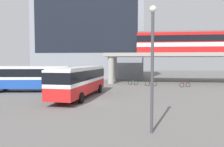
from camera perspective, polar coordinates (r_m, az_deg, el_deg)
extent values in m
plane|color=#605E5B|center=(29.36, -2.08, -4.13)|extent=(120.00, 120.00, 0.00)
cube|color=gray|center=(51.56, -5.78, 10.90)|extent=(24.78, 12.70, 21.21)
cube|color=black|center=(45.55, -7.49, 13.24)|extent=(22.30, 0.10, 11.88)
cube|color=#9E9B93|center=(39.70, 21.64, 4.76)|extent=(31.48, 7.39, 0.60)
cylinder|color=#9E9B93|center=(35.61, -0.29, 0.95)|extent=(1.10, 1.10, 4.66)
cylinder|color=#9E9B93|center=(41.37, 0.60, 1.29)|extent=(1.10, 1.10, 4.66)
cube|color=red|center=(39.64, 20.71, 7.83)|extent=(18.83, 2.90, 3.60)
cube|color=silver|center=(39.61, 20.70, 7.31)|extent=(18.89, 2.96, 0.70)
cube|color=black|center=(39.70, 20.73, 8.86)|extent=(18.89, 2.96, 1.10)
cube|color=slate|center=(39.84, 20.77, 10.58)|extent=(18.08, 2.61, 0.24)
cube|color=red|center=(22.50, -8.77, -3.77)|extent=(3.54, 11.19, 1.10)
cube|color=white|center=(22.37, -8.80, -0.47)|extent=(3.54, 11.19, 1.50)
cube|color=black|center=(22.37, -8.80, -0.28)|extent=(3.58, 11.23, 0.96)
cube|color=silver|center=(22.34, -8.82, 1.61)|extent=(3.36, 10.63, 0.12)
cylinder|color=black|center=(26.27, -8.65, -3.96)|extent=(0.37, 1.02, 1.00)
cylinder|color=black|center=(25.52, -3.36, -4.14)|extent=(0.37, 1.02, 1.00)
cylinder|color=black|center=(20.28, -15.14, -6.20)|extent=(0.37, 1.02, 1.00)
cylinder|color=black|center=(19.29, -8.45, -6.61)|extent=(0.37, 1.02, 1.00)
cube|color=#1E4CB2|center=(28.25, -21.89, -2.53)|extent=(11.23, 3.90, 1.10)
cube|color=silver|center=(28.16, -21.95, 0.11)|extent=(11.23, 3.90, 1.50)
cube|color=black|center=(28.15, -21.95, 0.26)|extent=(11.28, 3.95, 0.96)
cube|color=silver|center=(28.13, -21.98, 1.75)|extent=(10.67, 3.71, 0.12)
cylinder|color=black|center=(30.84, -27.19, -3.21)|extent=(1.03, 0.41, 1.00)
cylinder|color=black|center=(26.19, -16.49, -4.08)|extent=(1.03, 0.41, 1.00)
cylinder|color=black|center=(28.59, -15.18, -3.44)|extent=(1.03, 0.41, 1.00)
torus|color=black|center=(34.00, 6.60, -2.55)|extent=(0.70, 0.34, 0.74)
torus|color=black|center=(34.42, 4.99, -2.47)|extent=(0.70, 0.34, 0.74)
cylinder|color=#1E7F33|center=(34.18, 5.79, -2.04)|extent=(0.99, 0.46, 0.05)
cylinder|color=#1E7F33|center=(34.39, 4.99, -1.97)|extent=(0.04, 0.04, 0.55)
cylinder|color=#1E7F33|center=(33.97, 6.61, -1.96)|extent=(0.04, 0.04, 0.65)
torus|color=black|center=(32.97, 11.51, -2.78)|extent=(0.74, 0.08, 0.74)
torus|color=black|center=(32.86, 9.69, -2.78)|extent=(0.74, 0.08, 0.74)
cylinder|color=#996626|center=(32.88, 10.60, -2.30)|extent=(1.05, 0.08, 0.05)
cylinder|color=#996626|center=(32.83, 9.69, -2.26)|extent=(0.04, 0.04, 0.55)
cylinder|color=#996626|center=(32.93, 11.52, -2.18)|extent=(0.04, 0.04, 0.65)
torus|color=black|center=(33.03, 20.18, -2.91)|extent=(0.72, 0.29, 0.74)
torus|color=black|center=(32.48, 18.61, -2.98)|extent=(0.72, 0.29, 0.74)
cylinder|color=#B21E1E|center=(32.73, 19.41, -2.46)|extent=(1.01, 0.37, 0.05)
cylinder|color=#B21E1E|center=(32.45, 18.62, -2.45)|extent=(0.04, 0.04, 0.55)
cylinder|color=#B21E1E|center=(32.99, 20.19, -2.30)|extent=(0.04, 0.04, 0.65)
cylinder|color=#3F3F44|center=(11.13, 10.97, 0.00)|extent=(0.16, 0.16, 6.38)
sphere|color=silver|center=(11.43, 11.16, 16.94)|extent=(0.36, 0.36, 0.36)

